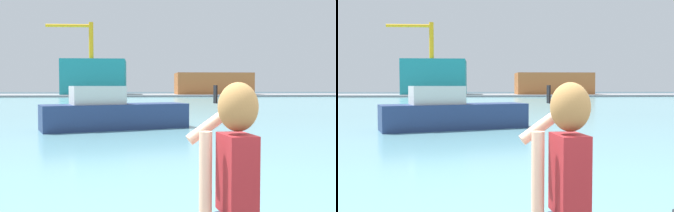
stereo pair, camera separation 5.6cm
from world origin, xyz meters
TOP-DOWN VIEW (x-y plane):
  - ground_plane at (0.00, 50.00)m, footprint 220.00×220.00m
  - harbor_water at (0.00, 52.00)m, footprint 140.00×100.00m
  - far_shore_dock at (0.00, 92.00)m, footprint 140.00×20.00m
  - person_photographer at (-0.22, 0.14)m, footprint 0.53×0.55m
  - boat_moored at (-2.24, 19.23)m, footprint 8.11×4.60m
  - warehouse_left at (-10.88, 93.34)m, footprint 14.34×12.20m
  - warehouse_right at (17.00, 92.23)m, footprint 17.67×9.38m
  - port_crane at (-12.26, 88.15)m, footprint 10.37×1.00m

SIDE VIEW (x-z plane):
  - ground_plane at x=0.00m, z-range 0.00..0.00m
  - harbor_water at x=0.00m, z-range 0.00..0.02m
  - far_shore_dock at x=0.00m, z-range 0.00..0.43m
  - boat_moored at x=-2.24m, z-range -0.28..2.04m
  - person_photographer at x=-0.22m, z-range 0.81..2.55m
  - warehouse_right at x=17.00m, z-range 0.43..5.46m
  - warehouse_left at x=-10.88m, z-range 0.43..8.46m
  - port_crane at x=-12.26m, z-range 2.11..18.15m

